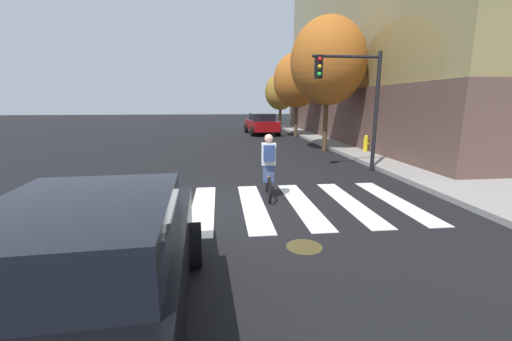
# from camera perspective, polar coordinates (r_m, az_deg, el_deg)

# --- Properties ---
(ground_plane) EXTENTS (120.00, 120.00, 0.00)m
(ground_plane) POSITION_cam_1_polar(r_m,az_deg,el_deg) (7.89, -4.22, -6.39)
(ground_plane) COLOR black
(crosswalk_stripes) EXTENTS (7.85, 3.67, 0.01)m
(crosswalk_stripes) POSITION_cam_1_polar(r_m,az_deg,el_deg) (7.92, -0.49, -6.23)
(crosswalk_stripes) COLOR silver
(crosswalk_stripes) RESTS_ON ground
(manhole_cover) EXTENTS (0.64, 0.64, 0.01)m
(manhole_cover) POSITION_cam_1_polar(r_m,az_deg,el_deg) (5.87, 8.52, -13.18)
(manhole_cover) COLOR #473D1E
(manhole_cover) RESTS_ON ground
(sedan_near) EXTENTS (2.36, 4.70, 1.59)m
(sedan_near) POSITION_cam_1_polar(r_m,az_deg,el_deg) (3.78, -27.07, -15.58)
(sedan_near) COLOR black
(sedan_near) RESTS_ON ground
(sedan_mid) EXTENTS (2.47, 4.79, 1.61)m
(sedan_mid) POSITION_cam_1_polar(r_m,az_deg,el_deg) (25.49, 0.96, 8.31)
(sedan_mid) COLOR maroon
(sedan_mid) RESTS_ON ground
(cyclist) EXTENTS (0.38, 1.71, 1.69)m
(cyclist) POSITION_cam_1_polar(r_m,az_deg,el_deg) (8.38, 2.22, 0.70)
(cyclist) COLOR black
(cyclist) RESTS_ON ground
(traffic_light_near) EXTENTS (2.47, 0.28, 4.20)m
(traffic_light_near) POSITION_cam_1_polar(r_m,az_deg,el_deg) (12.05, 17.09, 13.29)
(traffic_light_near) COLOR black
(traffic_light_near) RESTS_ON ground
(fire_hydrant) EXTENTS (0.33, 0.22, 0.78)m
(fire_hydrant) POSITION_cam_1_polar(r_m,az_deg,el_deg) (16.45, 18.85, 4.56)
(fire_hydrant) COLOR gold
(fire_hydrant) RESTS_ON sidewalk
(street_tree_near) EXTENTS (3.69, 3.69, 6.57)m
(street_tree_near) POSITION_cam_1_polar(r_m,az_deg,el_deg) (17.06, 12.62, 18.31)
(street_tree_near) COLOR #4C3823
(street_tree_near) RESTS_ON ground
(street_tree_mid) EXTENTS (3.30, 3.30, 5.88)m
(street_tree_mid) POSITION_cam_1_polar(r_m,az_deg,el_deg) (23.58, 7.27, 15.54)
(street_tree_mid) COLOR #4C3823
(street_tree_mid) RESTS_ON ground
(street_tree_far) EXTENTS (2.81, 2.81, 5.01)m
(street_tree_far) POSITION_cam_1_polar(r_m,az_deg,el_deg) (30.03, 4.36, 13.70)
(street_tree_far) COLOR #4C3823
(street_tree_far) RESTS_ON ground
(corner_building) EXTENTS (19.77, 24.00, 14.38)m
(corner_building) POSITION_cam_1_polar(r_m,az_deg,el_deg) (27.31, 34.63, 19.83)
(corner_building) COLOR brown
(corner_building) RESTS_ON ground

